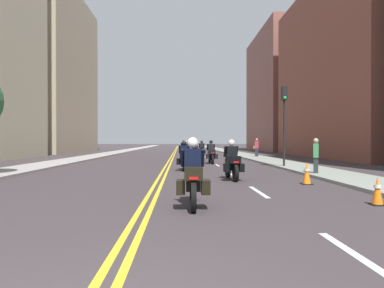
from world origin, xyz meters
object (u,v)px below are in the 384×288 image
(motorcycle_1, at_px, (232,163))
(motorcycle_4, at_px, (186,152))
(motorcycle_0, at_px, (193,178))
(motorcycle_3, at_px, (211,154))
(motorcycle_2, at_px, (184,158))
(motorcycle_7, at_px, (196,148))
(traffic_cone_0, at_px, (377,191))
(motorcycle_5, at_px, (202,150))
(traffic_light_near, at_px, (284,112))
(traffic_cone_1, at_px, (307,173))
(motorcycle_6, at_px, (184,149))
(pedestrian_1, at_px, (316,156))
(pedestrian_0, at_px, (257,148))

(motorcycle_1, xyz_separation_m, motorcycle_4, (-1.61, 15.92, -0.00))
(motorcycle_0, distance_m, motorcycle_3, 15.85)
(motorcycle_2, relative_size, motorcycle_7, 0.99)
(motorcycle_7, bearing_deg, traffic_cone_0, -89.11)
(motorcycle_2, distance_m, traffic_cone_0, 11.22)
(motorcycle_5, distance_m, traffic_light_near, 15.60)
(motorcycle_7, bearing_deg, motorcycle_0, -95.96)
(motorcycle_3, bearing_deg, traffic_cone_1, -80.76)
(motorcycle_1, relative_size, traffic_cone_0, 3.05)
(motorcycle_6, xyz_separation_m, traffic_light_near, (5.60, -20.70, 2.56))
(traffic_cone_0, xyz_separation_m, traffic_light_near, (1.20, 11.62, 2.88))
(motorcycle_3, xyz_separation_m, traffic_cone_0, (2.64, -15.72, -0.31))
(motorcycle_4, distance_m, motorcycle_7, 15.94)
(motorcycle_5, xyz_separation_m, pedestrian_1, (3.94, -19.35, 0.21))
(motorcycle_2, bearing_deg, motorcycle_1, -66.01)
(motorcycle_2, distance_m, pedestrian_1, 6.63)
(motorcycle_4, height_order, motorcycle_6, motorcycle_6)
(traffic_cone_1, relative_size, traffic_light_near, 0.17)
(traffic_cone_1, height_order, pedestrian_1, pedestrian_1)
(pedestrian_0, bearing_deg, motorcycle_2, 80.80)
(traffic_light_near, height_order, pedestrian_1, traffic_light_near)
(motorcycle_0, height_order, traffic_cone_0, motorcycle_0)
(traffic_cone_0, distance_m, pedestrian_1, 7.31)
(motorcycle_5, xyz_separation_m, motorcycle_6, (-1.76, 5.80, 0.02))
(motorcycle_5, relative_size, motorcycle_6, 1.00)
(motorcycle_0, height_order, motorcycle_3, motorcycle_0)
(motorcycle_6, height_order, pedestrian_1, pedestrian_1)
(motorcycle_5, height_order, motorcycle_7, motorcycle_7)
(pedestrian_0, xyz_separation_m, pedestrian_1, (-1.02, -16.79, -0.07))
(traffic_cone_0, bearing_deg, motorcycle_5, 95.68)
(motorcycle_4, xyz_separation_m, motorcycle_7, (1.55, 15.86, -0.01))
(motorcycle_7, distance_m, traffic_light_near, 26.16)
(motorcycle_4, height_order, pedestrian_0, pedestrian_0)
(motorcycle_3, relative_size, traffic_cone_1, 2.77)
(traffic_light_near, bearing_deg, pedestrian_1, -88.64)
(motorcycle_2, relative_size, motorcycle_6, 0.96)
(motorcycle_4, distance_m, motorcycle_6, 10.83)
(motorcycle_0, xyz_separation_m, motorcycle_6, (0.07, 32.36, -0.00))
(traffic_cone_1, relative_size, pedestrian_1, 0.48)
(motorcycle_5, relative_size, traffic_cone_0, 3.15)
(motorcycle_1, height_order, traffic_cone_1, motorcycle_1)
(motorcycle_2, distance_m, traffic_light_near, 6.47)
(motorcycle_2, height_order, pedestrian_1, pedestrian_1)
(motorcycle_6, bearing_deg, motorcycle_4, -92.47)
(motorcycle_4, bearing_deg, pedestrian_0, 19.53)
(motorcycle_2, distance_m, motorcycle_5, 16.40)
(motorcycle_2, relative_size, motorcycle_5, 0.96)
(motorcycle_0, xyz_separation_m, motorcycle_3, (1.83, 15.75, -0.01))
(traffic_light_near, bearing_deg, traffic_cone_0, -95.90)
(motorcycle_2, relative_size, motorcycle_3, 0.96)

